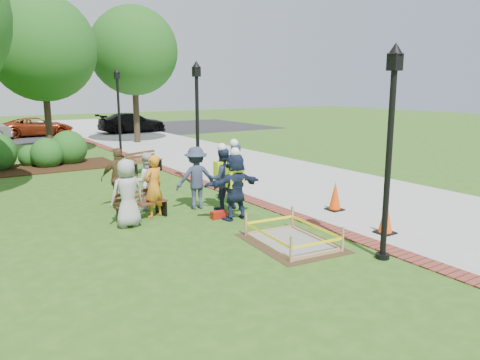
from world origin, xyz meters
TOP-DOWN VIEW (x-y plane):
  - ground at (0.00, 0.00)m, footprint 100.00×100.00m
  - sidewalk at (5.00, 10.00)m, footprint 6.00×60.00m
  - brick_edging at (1.75, 10.00)m, footprint 0.50×60.00m
  - mulch_bed at (-3.00, 12.00)m, footprint 7.00×3.00m
  - parking_lot at (0.00, 27.00)m, footprint 36.00×12.00m
  - wet_concrete_pad at (0.27, -1.27)m, footprint 1.91×2.45m
  - bench_near at (-1.82, 2.35)m, footprint 1.46×0.76m
  - bench_far at (0.78, 8.70)m, footprint 1.61×1.02m
  - cone_front at (2.56, -1.95)m, footprint 0.42×0.42m
  - cone_back at (3.05, 0.24)m, footprint 0.42×0.42m
  - cone_far at (3.96, 10.16)m, footprint 0.34×0.34m
  - toolbox at (-0.09, 1.33)m, footprint 0.41×0.25m
  - lamp_near at (1.25, -3.00)m, footprint 0.28×0.28m
  - lamp_mid at (1.25, 5.00)m, footprint 0.28×0.28m
  - lamp_far at (1.25, 13.00)m, footprint 0.28×0.28m
  - tree_back at (-1.51, 15.36)m, footprint 5.03×5.03m
  - tree_right at (4.15, 18.45)m, footprint 5.21×5.21m
  - shrub_c at (-2.27, 12.18)m, footprint 1.36×1.36m
  - shrub_d at (-1.26, 12.62)m, footprint 1.61×1.61m
  - shrub_e at (-2.84, 12.92)m, footprint 0.99×0.99m
  - casual_person_a at (-2.34, 1.94)m, footprint 0.57×0.39m
  - casual_person_b at (-1.46, 2.39)m, footprint 0.62×0.52m
  - casual_person_c at (-1.32, 3.27)m, footprint 0.55×0.39m
  - casual_person_d at (-1.92, 3.74)m, footprint 0.65×0.54m
  - casual_person_e at (-0.09, 2.59)m, footprint 0.62×0.46m
  - hivis_worker_a at (0.25, 1.05)m, footprint 0.57×0.37m
  - hivis_worker_b at (1.06, 2.39)m, footprint 0.67×0.56m
  - hivis_worker_c at (0.50, 2.13)m, footprint 0.60×0.43m
  - parked_car_c at (-0.30, 25.66)m, footprint 1.89×4.31m
  - parked_car_d at (6.07, 24.50)m, footprint 2.26×4.90m

SIDE VIEW (x-z plane):
  - ground at x=0.00m, z-range 0.00..0.00m
  - shrub_c at x=-2.27m, z-range -0.68..0.68m
  - shrub_d at x=-1.26m, z-range -0.80..0.80m
  - shrub_e at x=-2.84m, z-range -0.50..0.50m
  - parked_car_c at x=-0.30m, z-range -0.70..0.70m
  - parked_car_d at x=6.07m, z-range -0.79..0.79m
  - parking_lot at x=0.00m, z-range 0.00..0.01m
  - sidewalk at x=5.00m, z-range 0.00..0.02m
  - brick_edging at x=1.75m, z-range 0.00..0.03m
  - mulch_bed at x=-3.00m, z-range -0.01..0.04m
  - toolbox at x=-0.09m, z-range 0.00..0.20m
  - wet_concrete_pad at x=0.27m, z-range -0.04..0.51m
  - bench_near at x=-1.82m, z-range -0.14..0.62m
  - bench_far at x=0.78m, z-range -0.15..0.68m
  - cone_far at x=3.96m, z-range -0.01..0.66m
  - cone_front at x=2.56m, z-range -0.01..0.81m
  - cone_back at x=3.05m, z-range -0.02..0.82m
  - casual_person_c at x=-1.32m, z-range 0.00..1.62m
  - casual_person_b at x=-1.46m, z-range 0.00..1.67m
  - casual_person_a at x=-2.34m, z-range 0.00..1.71m
  - casual_person_d at x=-1.92m, z-range 0.00..1.75m
  - casual_person_e at x=-0.09m, z-range 0.00..1.77m
  - hivis_worker_c at x=0.50m, z-range -0.01..1.88m
  - hivis_worker_a at x=0.25m, z-range -0.01..1.90m
  - hivis_worker_b at x=1.06m, z-range -0.01..1.94m
  - lamp_near at x=1.25m, z-range 0.35..4.61m
  - lamp_mid at x=1.25m, z-range 0.35..4.61m
  - lamp_far at x=1.25m, z-range 0.35..4.61m
  - tree_back at x=-1.51m, z-range 1.33..9.03m
  - tree_right at x=4.15m, z-range 1.41..9.47m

